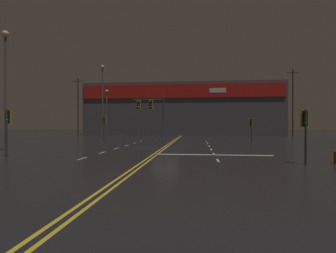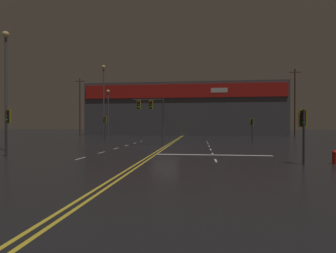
{
  "view_description": "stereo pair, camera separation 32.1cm",
  "coord_description": "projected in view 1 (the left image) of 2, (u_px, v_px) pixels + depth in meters",
  "views": [
    {
      "loc": [
        2.99,
        -25.15,
        2.16
      ],
      "look_at": [
        0.0,
        2.58,
        2.0
      ],
      "focal_mm": 28.0,
      "sensor_mm": 36.0,
      "label": 1
    },
    {
      "loc": [
        3.31,
        -25.12,
        2.16
      ],
      "look_at": [
        0.0,
        2.58,
        2.0
      ],
      "focal_mm": 28.0,
      "sensor_mm": 36.0,
      "label": 2
    }
  ],
  "objects": [
    {
      "name": "ground_plane",
      "position": [
        165.0,
        147.0,
        25.34
      ],
      "size": [
        200.0,
        200.0,
        0.0
      ],
      "primitive_type": "plane",
      "color": "black"
    },
    {
      "name": "road_markings",
      "position": [
        172.0,
        148.0,
        24.26
      ],
      "size": [
        12.8,
        60.0,
        0.01
      ],
      "color": "gold",
      "rests_on": "ground"
    },
    {
      "name": "traffic_signal_median",
      "position": [
        150.0,
        109.0,
        27.61
      ],
      "size": [
        3.35,
        0.36,
        5.11
      ],
      "color": "#38383D",
      "rests_on": "ground"
    },
    {
      "name": "traffic_signal_corner_northwest",
      "position": [
        104.0,
        123.0,
        35.3
      ],
      "size": [
        0.42,
        0.36,
        3.37
      ],
      "color": "#38383D",
      "rests_on": "ground"
    },
    {
      "name": "traffic_signal_corner_northeast",
      "position": [
        251.0,
        125.0,
        32.98
      ],
      "size": [
        0.42,
        0.36,
        3.04
      ],
      "color": "#38383D",
      "rests_on": "ground"
    },
    {
      "name": "traffic_signal_corner_southwest",
      "position": [
        8.0,
        122.0,
        17.88
      ],
      "size": [
        0.42,
        0.36,
        3.26
      ],
      "color": "#38383D",
      "rests_on": "ground"
    },
    {
      "name": "traffic_signal_corner_southeast",
      "position": [
        305.0,
        124.0,
        14.38
      ],
      "size": [
        0.42,
        0.36,
        3.03
      ],
      "color": "#38383D",
      "rests_on": "ground"
    },
    {
      "name": "streetlight_near_left",
      "position": [
        103.0,
        93.0,
        40.13
      ],
      "size": [
        0.56,
        0.56,
        11.36
      ],
      "color": "#59595E",
      "rests_on": "ground"
    },
    {
      "name": "streetlight_near_right",
      "position": [
        6.0,
        75.0,
        21.8
      ],
      "size": [
        0.56,
        0.56,
        10.04
      ],
      "color": "#59595E",
      "rests_on": "ground"
    },
    {
      "name": "streetlight_median_approach",
      "position": [
        107.0,
        106.0,
        46.81
      ],
      "size": [
        0.56,
        0.56,
        8.49
      ],
      "color": "#59595E",
      "rests_on": "ground"
    },
    {
      "name": "fire_hydrant",
      "position": [
        336.0,
        156.0,
        14.62
      ],
      "size": [
        0.35,
        0.26,
        0.76
      ],
      "color": "red",
      "rests_on": "ground"
    },
    {
      "name": "building_backdrop",
      "position": [
        182.0,
        110.0,
        57.12
      ],
      "size": [
        41.03,
        10.23,
        10.86
      ],
      "color": "#4C4C51",
      "rests_on": "ground"
    },
    {
      "name": "utility_pole_row",
      "position": [
        184.0,
        104.0,
        52.27
      ],
      "size": [
        45.17,
        0.26,
        12.79
      ],
      "color": "#4C3828",
      "rests_on": "ground"
    }
  ]
}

